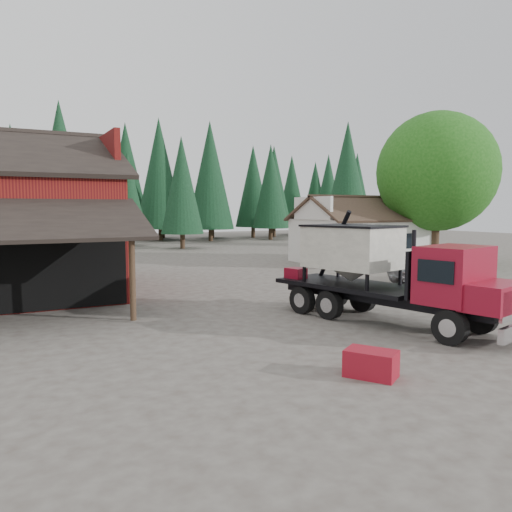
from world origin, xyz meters
name	(u,v)px	position (x,y,z in m)	size (l,w,h in m)	color
ground	(308,315)	(0.00, 0.00, 0.00)	(120.00, 120.00, 0.00)	#4A413A
farmhouse	(360,238)	(13.00, 13.00, 1.67)	(8.60, 6.42, 4.65)	silver
deciduous_tree	(437,176)	(17.01, 9.97, 5.91)	(8.00, 8.00, 10.20)	#382619
conifer_backdrop	(93,243)	(0.00, 42.00, 0.00)	(76.00, 16.00, 16.00)	black
near_pine_b	(182,185)	(6.00, 30.00, 5.89)	(3.96, 3.96, 10.40)	#382619
near_pine_c	(347,177)	(22.00, 26.00, 6.89)	(4.84, 4.84, 12.40)	#382619
near_pine_d	(61,168)	(-4.00, 34.00, 7.39)	(5.28, 5.28, 13.40)	#382619
feed_truck	(386,271)	(1.58, -2.14, 1.72)	(4.04, 8.41, 3.67)	black
silver_car	(444,267)	(10.09, 3.00, 0.82)	(2.74, 5.94, 1.65)	#B5B7BD
equip_box	(371,364)	(-2.34, -6.00, 0.30)	(0.70, 1.10, 0.60)	maroon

